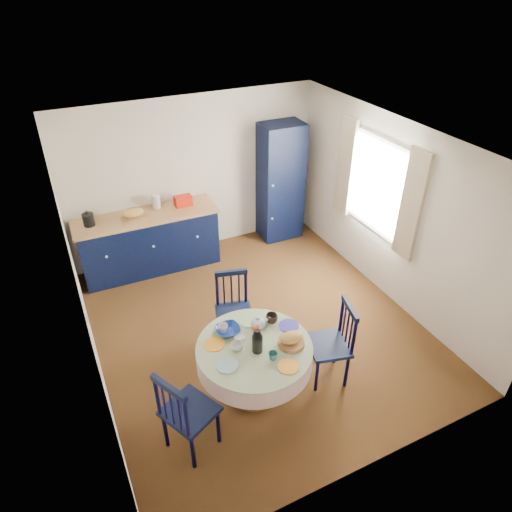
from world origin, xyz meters
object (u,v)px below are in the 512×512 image
Objects in this scene: dining_table at (255,354)px; kitchen_counter at (149,241)px; cobalt_bowl at (228,330)px; mug_b at (273,356)px; mug_d at (223,329)px; pantry_cabinet at (281,182)px; chair_right at (332,343)px; mug_c at (272,318)px; chair_left at (186,412)px; chair_far at (234,310)px; mug_a at (237,346)px.

kitchen_counter is at bearing 97.33° from dining_table.
cobalt_bowl is at bearing 118.91° from dining_table.
dining_table is at bearing 109.09° from mug_b.
dining_table is at bearing -61.09° from cobalt_bowl.
cobalt_bowl is (0.21, -2.65, 0.29)m from kitchen_counter.
kitchen_counter is at bearing 93.54° from mug_d.
pantry_cabinet is 1.61× the size of dining_table.
kitchen_counter is 8.29× the size of cobalt_bowl.
chair_right reaches higher than dining_table.
dining_table is 9.08× the size of mug_c.
mug_c is at bearing -8.87° from mug_d.
dining_table reaches higher than mug_b.
chair_left reaches higher than chair_right.
chair_right is 0.86m from mug_b.
chair_left reaches higher than chair_far.
kitchen_counter is 3.25m from mug_b.
mug_d is at bearing 122.59° from dining_table.
cobalt_bowl is at bearing 86.49° from mug_a.
mug_a is 0.39m from mug_b.
dining_table reaches higher than mug_c.
chair_far is 0.97m from mug_a.
cobalt_bowl is at bearing -31.89° from mug_d.
mug_d is at bearing -127.20° from pantry_cabinet.
pantry_cabinet reaches higher than mug_b.
mug_d is at bearing -98.41° from chair_right.
cobalt_bowl is at bearing -126.30° from pantry_cabinet.
mug_a is at bearing -95.38° from chair_far.
mug_a is 1.29× the size of mug_b.
kitchen_counter reaches higher than mug_b.
pantry_cabinet is 3.72m from mug_b.
mug_a is at bearing -84.89° from kitchen_counter.
mug_d is 0.42× the size of cobalt_bowl.
kitchen_counter is 23.00× the size of mug_b.
chair_far is (-1.76, -2.10, -0.49)m from pantry_cabinet.
pantry_cabinet is 3.63m from mug_a.
chair_far is at bearing -74.50° from kitchen_counter.
mug_c is 0.50m from cobalt_bowl.
pantry_cabinet is 4.34m from chair_left.
chair_left is 8.79× the size of mug_a.
mug_b is at bearing -77.33° from chair_far.
mug_a reaches higher than mug_b.
pantry_cabinet is 21.41× the size of mug_b.
mug_c is (0.71, -2.70, 0.31)m from kitchen_counter.
kitchen_counter reaches higher than dining_table.
dining_table reaches higher than mug_d.
mug_c is at bearing 23.02° from mug_a.
mug_c is (0.19, -0.64, 0.29)m from chair_far.
pantry_cabinet reaches higher than dining_table.
chair_far reaches higher than mug_a.
kitchen_counter is 2.12m from chair_far.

